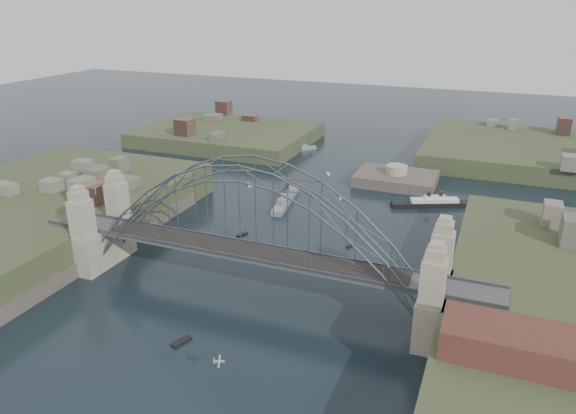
# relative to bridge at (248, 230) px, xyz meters

# --- Properties ---
(ground) EXTENTS (500.00, 500.00, 0.00)m
(ground) POSITION_rel_bridge_xyz_m (0.00, 0.00, -12.32)
(ground) COLOR black
(ground) RESTS_ON ground
(bridge) EXTENTS (84.00, 13.80, 24.60)m
(bridge) POSITION_rel_bridge_xyz_m (0.00, 0.00, 0.00)
(bridge) COLOR #49494C
(bridge) RESTS_ON ground
(shore_west) EXTENTS (50.50, 90.00, 12.00)m
(shore_west) POSITION_rel_bridge_xyz_m (-57.32, 0.00, -10.35)
(shore_west) COLOR #3A4426
(shore_west) RESTS_ON ground
(headland_nw) EXTENTS (60.00, 45.00, 9.00)m
(headland_nw) POSITION_rel_bridge_xyz_m (-55.00, 95.00, -11.82)
(headland_nw) COLOR #3A4426
(headland_nw) RESTS_ON ground
(headland_ne) EXTENTS (70.00, 55.00, 9.50)m
(headland_ne) POSITION_rel_bridge_xyz_m (50.00, 110.00, -11.57)
(headland_ne) COLOR #3A4426
(headland_ne) RESTS_ON ground
(fort_island) EXTENTS (22.00, 16.00, 9.40)m
(fort_island) POSITION_rel_bridge_xyz_m (12.00, 70.00, -12.66)
(fort_island) COLOR #4D443C
(fort_island) RESTS_ON ground
(wharf_shed) EXTENTS (20.00, 8.00, 4.00)m
(wharf_shed) POSITION_rel_bridge_xyz_m (44.00, -14.00, -2.32)
(wharf_shed) COLOR #592D26
(wharf_shed) RESTS_ON shore_east
(naval_cruiser_near) EXTENTS (5.53, 20.12, 5.98)m
(naval_cruiser_near) POSITION_rel_bridge_xyz_m (-11.27, 44.52, -11.40)
(naval_cruiser_near) COLOR gray
(naval_cruiser_near) RESTS_ON ground
(naval_cruiser_far) EXTENTS (10.97, 11.50, 4.72)m
(naval_cruiser_far) POSITION_rel_bridge_xyz_m (-26.56, 92.39, -11.59)
(naval_cruiser_far) COLOR gray
(naval_cruiser_far) RESTS_ON ground
(ocean_liner) EXTENTS (21.05, 11.46, 5.33)m
(ocean_liner) POSITION_rel_bridge_xyz_m (24.52, 55.94, -11.50)
(ocean_liner) COLOR black
(ocean_liner) RESTS_ON ground
(aeroplane) EXTENTS (1.53, 2.57, 0.40)m
(aeroplane) POSITION_rel_bridge_xyz_m (7.39, -24.70, -7.40)
(aeroplane) COLOR silver
(small_boat_a) EXTENTS (1.72, 2.83, 0.45)m
(small_boat_a) POSITION_rel_bridge_xyz_m (-12.58, 22.03, -12.17)
(small_boat_a) COLOR white
(small_boat_a) RESTS_ON ground
(small_boat_b) EXTENTS (1.20, 1.72, 0.45)m
(small_boat_b) POSITION_rel_bridge_xyz_m (11.16, 24.99, -12.17)
(small_boat_b) COLOR white
(small_boat_b) RESTS_ON ground
(small_boat_c) EXTENTS (2.14, 3.53, 0.45)m
(small_boat_c) POSITION_rel_bridge_xyz_m (-3.34, -17.22, -12.17)
(small_boat_c) COLOR white
(small_boat_c) RESTS_ON ground
(small_boat_d) EXTENTS (2.17, 1.39, 2.38)m
(small_boat_d) POSITION_rel_bridge_xyz_m (29.59, 39.57, -11.40)
(small_boat_d) COLOR white
(small_boat_d) RESTS_ON ground
(small_boat_e) EXTENTS (3.01, 3.17, 0.45)m
(small_boat_e) POSITION_rel_bridge_xyz_m (-26.07, 53.13, -12.17)
(small_boat_e) COLOR white
(small_boat_e) RESTS_ON ground
(small_boat_f) EXTENTS (0.61, 1.56, 1.43)m
(small_boat_f) POSITION_rel_bridge_xyz_m (1.32, 51.52, -12.02)
(small_boat_f) COLOR white
(small_boat_f) RESTS_ON ground
(small_boat_h) EXTENTS (1.70, 2.29, 0.45)m
(small_boat_h) POSITION_rel_bridge_xyz_m (-8.45, 71.05, -12.17)
(small_boat_h) COLOR white
(small_boat_h) RESTS_ON ground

